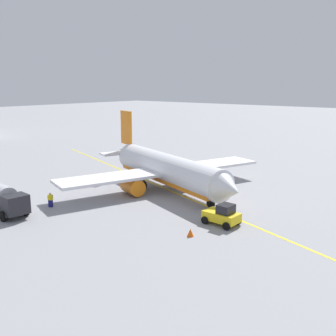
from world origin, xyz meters
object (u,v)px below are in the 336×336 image
object	(u,v)px
airplane	(166,169)
safety_cone_nose	(190,233)
refueling_worker	(50,200)
pushback_tug	(222,215)

from	to	relation	value
airplane	safety_cone_nose	bearing A→B (deg)	-42.48
safety_cone_nose	refueling_worker	bearing A→B (deg)	-170.16
pushback_tug	airplane	bearing A→B (deg)	152.25
pushback_tug	refueling_worker	distance (m)	19.95
pushback_tug	safety_cone_nose	distance (m)	4.67
airplane	refueling_worker	world-z (taller)	airplane
pushback_tug	safety_cone_nose	world-z (taller)	pushback_tug
airplane	pushback_tug	world-z (taller)	airplane
refueling_worker	safety_cone_nose	size ratio (longest dim) A/B	2.36
airplane	pushback_tug	bearing A→B (deg)	-27.75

